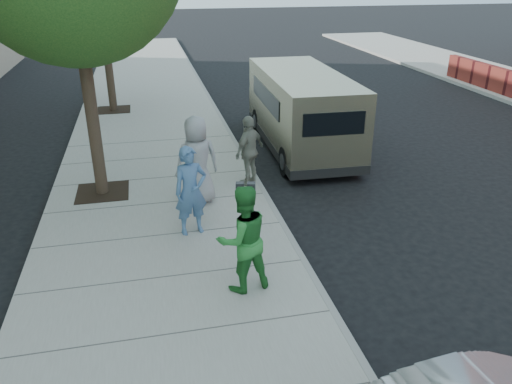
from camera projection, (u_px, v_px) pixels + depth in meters
The scene contains 9 objects.
ground at pixel (214, 236), 10.19m from camera, with size 120.00×120.00×0.00m, color black.
sidewalk at pixel (164, 238), 9.96m from camera, with size 5.00×60.00×0.15m, color gray.
curb_face at pixel (282, 225), 10.44m from camera, with size 0.12×60.00×0.16m, color gray.
parking_meter at pixel (246, 206), 8.47m from camera, with size 0.34×0.19×1.59m.
van at pixel (300, 109), 14.62m from camera, with size 2.23×6.19×2.27m.
person_officer at pixel (191, 191), 9.67m from camera, with size 0.65×0.43×1.80m, color #49709D.
person_green_shirt at pixel (243, 239), 7.94m from camera, with size 0.89×0.69×1.82m, color #2B8335.
person_gray_shirt at pixel (197, 161), 10.91m from camera, with size 0.97×0.63×1.99m, color #969699.
person_striped_polo at pixel (249, 151), 11.90m from camera, with size 1.00×0.42×1.71m, color gray.
Camera 1 is at (-1.11, -8.88, 5.02)m, focal length 35.00 mm.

